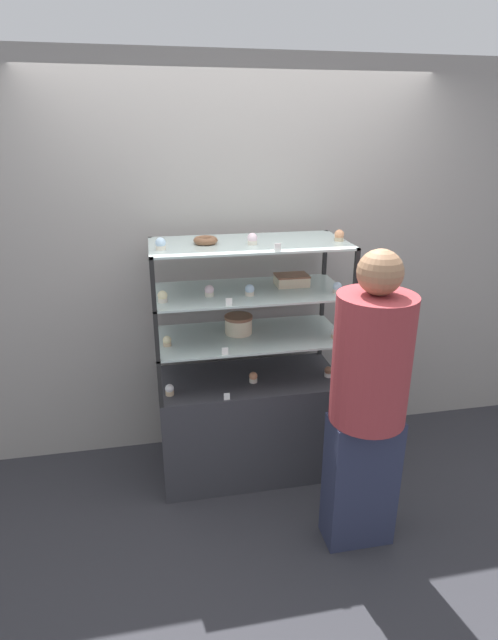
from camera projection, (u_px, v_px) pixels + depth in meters
The scene contains 26 objects.
ground_plane at pixel (249, 466), 3.43m from camera, with size 20.00×20.00×0.00m, color #2D2D33.
back_wall at pixel (237, 266), 3.35m from camera, with size 8.00×0.05×2.60m.
display_base at pixel (249, 423), 3.31m from camera, with size 1.14×0.55×0.68m.
display_riser_lower at pixel (249, 338), 3.09m from camera, with size 1.14×0.55×0.29m.
display_riser_middle at pixel (249, 293), 2.99m from camera, with size 1.14×0.55×0.29m.
display_riser_upper at pixel (249, 245), 2.88m from camera, with size 1.14×0.55×0.29m.
layer_cake_centerpiece at pixel (239, 324), 3.10m from camera, with size 0.17×0.17×0.12m.
sheet_cake_frosted at pixel (292, 280), 3.07m from camera, with size 0.20×0.14×0.07m.
cupcake_0 at pixel (170, 390), 2.96m from camera, with size 0.05×0.05×0.07m.
cupcake_1 at pixel (253, 377), 3.11m from camera, with size 0.05×0.05×0.07m.
cupcake_2 at pixel (328, 372), 3.19m from camera, with size 0.05×0.05×0.07m.
price_tag_0 at pixel (227, 396), 2.91m from camera, with size 0.04×0.00×0.04m.
cupcake_3 at pixel (167, 341), 2.92m from camera, with size 0.05×0.05×0.06m.
cupcake_4 at pixel (335, 333), 3.04m from camera, with size 0.05×0.05×0.06m.
price_tag_1 at pixel (225, 351), 2.81m from camera, with size 0.04×0.00×0.04m.
cupcake_5 at pixel (163, 297), 2.77m from camera, with size 0.05×0.05×0.07m.
cupcake_6 at pixel (209, 291), 2.87m from camera, with size 0.05×0.05×0.07m.
cupcake_7 at pixel (250, 290), 2.88m from camera, with size 0.05×0.05×0.07m.
cupcake_8 at pixel (337, 288), 2.92m from camera, with size 0.05×0.05×0.07m.
price_tag_2 at pixel (229, 302), 2.71m from camera, with size 0.04×0.00×0.04m.
cupcake_9 at pixel (161, 244), 2.69m from camera, with size 0.06×0.06×0.07m.
cupcake_10 at pixel (252, 239), 2.81m from camera, with size 0.06×0.06×0.07m.
cupcake_11 at pixel (339, 236), 2.91m from camera, with size 0.06×0.06×0.07m.
price_tag_3 at pixel (278, 247), 2.65m from camera, with size 0.04×0.00×0.04m.
donut_glazed at pixel (206, 240), 2.83m from camera, with size 0.14×0.14×0.04m.
customer_figure at pixel (368, 399), 2.52m from camera, with size 0.39×0.39×1.65m.
Camera 1 is at (-0.55, -2.80, 2.15)m, focal length 28.00 mm.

